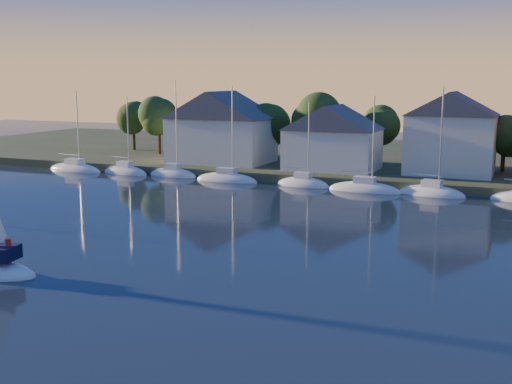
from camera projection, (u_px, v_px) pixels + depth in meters
The scene contains 8 objects.
ground at pixel (85, 374), 27.04m from camera, with size 260.00×260.00×0.00m, color black.
shoreline_land at pixel (406, 163), 94.97m from camera, with size 160.00×50.00×2.00m, color #2F3B22.
wooden_dock at pixel (370, 186), 74.14m from camera, with size 120.00×3.00×1.00m, color brown.
clubhouse_west at pixel (221, 126), 87.04m from camera, with size 13.65×9.45×9.64m.
clubhouse_centre at pixel (333, 137), 80.09m from camera, with size 11.55×8.40×8.08m.
clubhouse_east at pixel (451, 132), 76.34m from camera, with size 10.50×8.40×9.80m.
tree_line at pixel (407, 119), 82.08m from camera, with size 93.40×5.40×8.90m.
moored_fleet at pixel (264, 183), 76.04m from camera, with size 63.50×2.40×12.05m.
Camera 1 is at (16.57, -20.42, 12.28)m, focal length 45.00 mm.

